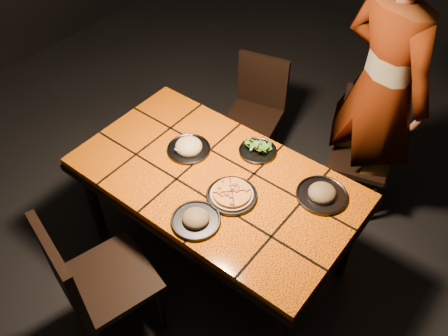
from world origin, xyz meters
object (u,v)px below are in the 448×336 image
Objects in this scene: dining_table at (216,186)px; chair_far_right at (363,142)px; plate_pizza at (232,195)px; chair_far_left at (257,104)px; plate_pasta at (189,147)px; chair_near at (90,280)px; diner at (382,89)px.

chair_far_right reaches higher than dining_table.
chair_far_right is 2.64× the size of plate_pizza.
chair_far_left is 0.83m from chair_far_right.
plate_pasta is (-0.42, 0.13, 0.00)m from plate_pizza.
chair_far_left is (-0.21, 1.79, -0.08)m from chair_near.
chair_far_left is 2.58× the size of plate_pizza.
dining_table is 4.93× the size of plate_pizza.
dining_table is at bearing 159.12° from plate_pizza.
chair_far_right reaches higher than chair_far_left.
chair_near reaches higher than chair_far_right.
chair_far_left reaches higher than plate_pizza.
plate_pizza is (-0.30, -1.10, -0.20)m from diner.
chair_near is 0.93m from plate_pasta.
chair_far_right is (0.61, 1.88, -0.07)m from chair_near.
chair_near is 3.80× the size of plate_pasta.
chair_far_right reaches higher than plate_pizza.
chair_near is 0.51× the size of diner.
chair_far_left is at bearing 170.09° from chair_far_right.
plate_pasta is at bearing -142.19° from chair_far_right.
plate_pizza is (0.54, -1.02, 0.28)m from chair_far_left.
dining_table is 1.16m from chair_far_right.
chair_far_right is at bearing 75.76° from plate_pizza.
plate_pasta is at bearing -96.58° from chair_far_left.
chair_far_left is 0.97m from diner.
dining_table is at bearing -85.32° from chair_near.
plate_pizza is at bearing -97.33° from chair_near.
plate_pasta is (-0.26, 0.07, 0.10)m from dining_table.
chair_near is at bearing -83.85° from plate_pasta.
diner reaches higher than dining_table.
plate_pizza is (-0.28, -1.12, 0.27)m from chair_far_right.
chair_near is 0.86m from plate_pizza.
chair_far_right is at bearing -11.86° from diner.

